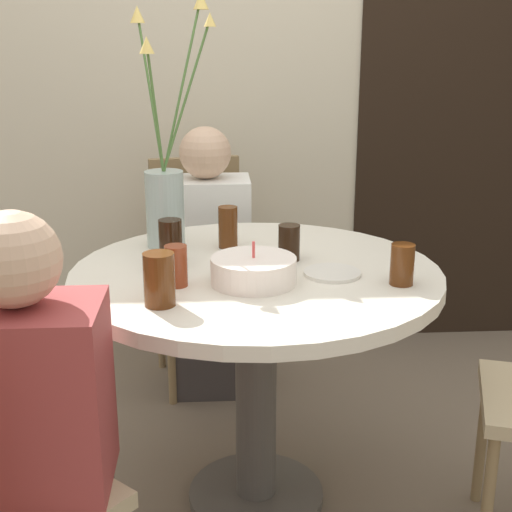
# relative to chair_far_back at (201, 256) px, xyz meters

# --- Properties ---
(ground_plane) EXTENTS (16.00, 16.00, 0.00)m
(ground_plane) POSITION_rel_chair_far_back_xyz_m (0.18, -0.92, -0.54)
(ground_plane) COLOR #6B5B4C
(wall_back) EXTENTS (8.00, 0.05, 2.60)m
(wall_back) POSITION_rel_chair_far_back_xyz_m (0.18, 0.40, 0.76)
(wall_back) COLOR beige
(wall_back) RESTS_ON ground_plane
(doorway_panel) EXTENTS (0.90, 0.01, 2.05)m
(doorway_panel) POSITION_rel_chair_far_back_xyz_m (1.17, 0.37, 0.49)
(doorway_panel) COLOR black
(doorway_panel) RESTS_ON ground_plane
(dining_table) EXTENTS (1.08, 1.08, 0.78)m
(dining_table) POSITION_rel_chair_far_back_xyz_m (0.18, -0.92, 0.09)
(dining_table) COLOR silver
(dining_table) RESTS_ON ground_plane
(chair_far_back) EXTENTS (0.47, 0.47, 0.94)m
(chair_far_back) POSITION_rel_chair_far_back_xyz_m (0.00, 0.00, 0.00)
(chair_far_back) COLOR tan
(chair_far_back) RESTS_ON ground_plane
(birthday_cake) EXTENTS (0.23, 0.23, 0.12)m
(birthday_cake) POSITION_rel_chair_far_back_xyz_m (0.16, -1.04, 0.28)
(birthday_cake) COLOR white
(birthday_cake) RESTS_ON dining_table
(flower_vase) EXTENTS (0.27, 0.27, 0.78)m
(flower_vase) POSITION_rel_chair_far_back_xyz_m (-0.09, -0.65, 0.43)
(flower_vase) COLOR #9EB2AD
(flower_vase) RESTS_ON dining_table
(side_plate) EXTENTS (0.16, 0.16, 0.01)m
(side_plate) POSITION_rel_chair_far_back_xyz_m (0.39, -0.98, 0.25)
(side_plate) COLOR silver
(side_plate) RESTS_ON dining_table
(drink_glass_0) EXTENTS (0.06, 0.06, 0.11)m
(drink_glass_0) POSITION_rel_chair_far_back_xyz_m (-0.05, -1.05, 0.30)
(drink_glass_0) COLOR maroon
(drink_glass_0) RESTS_ON dining_table
(drink_glass_1) EXTENTS (0.08, 0.08, 0.14)m
(drink_glass_1) POSITION_rel_chair_far_back_xyz_m (-0.08, -1.19, 0.31)
(drink_glass_1) COLOR #51280F
(drink_glass_1) RESTS_ON dining_table
(drink_glass_2) EXTENTS (0.07, 0.07, 0.14)m
(drink_glass_2) POSITION_rel_chair_far_back_xyz_m (-0.07, -0.86, 0.31)
(drink_glass_2) COLOR black
(drink_glass_2) RESTS_ON dining_table
(drink_glass_3) EXTENTS (0.07, 0.07, 0.11)m
(drink_glass_3) POSITION_rel_chair_far_back_xyz_m (0.28, -0.83, 0.30)
(drink_glass_3) COLOR black
(drink_glass_3) RESTS_ON dining_table
(drink_glass_4) EXTENTS (0.06, 0.06, 0.11)m
(drink_glass_4) POSITION_rel_chair_far_back_xyz_m (0.56, -1.07, 0.30)
(drink_glass_4) COLOR #51280F
(drink_glass_4) RESTS_ON dining_table
(drink_glass_5) EXTENTS (0.06, 0.06, 0.13)m
(drink_glass_5) POSITION_rel_chair_far_back_xyz_m (0.10, -0.69, 0.31)
(drink_glass_5) COLOR #51280F
(drink_glass_5) RESTS_ON dining_table
(person_woman) EXTENTS (0.34, 0.24, 1.10)m
(person_woman) POSITION_rel_chair_far_back_xyz_m (0.03, -0.16, -0.02)
(person_woman) COLOR #383333
(person_woman) RESTS_ON ground_plane
(person_boy) EXTENTS (0.34, 0.24, 1.10)m
(person_boy) POSITION_rel_chair_far_back_xyz_m (-0.35, -1.49, -0.02)
(person_boy) COLOR #383333
(person_boy) RESTS_ON ground_plane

